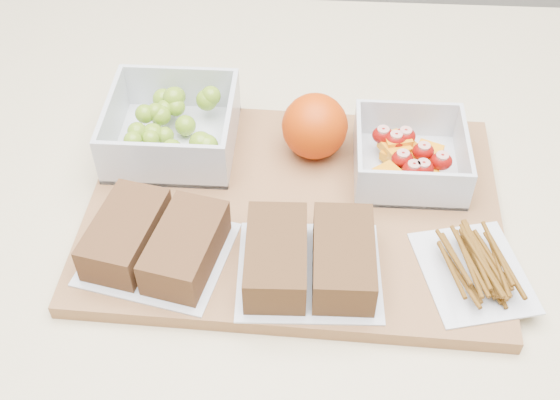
# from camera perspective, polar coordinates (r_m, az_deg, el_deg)

# --- Properties ---
(cutting_board) EXTENTS (0.43, 0.31, 0.02)m
(cutting_board) POSITION_cam_1_polar(r_m,az_deg,el_deg) (0.73, 1.12, -0.73)
(cutting_board) COLOR #93643C
(cutting_board) RESTS_ON counter
(grape_container) EXTENTS (0.14, 0.14, 0.06)m
(grape_container) POSITION_cam_1_polar(r_m,az_deg,el_deg) (0.78, -8.63, 5.98)
(grape_container) COLOR silver
(grape_container) RESTS_ON cutting_board
(fruit_container) EXTENTS (0.12, 0.12, 0.05)m
(fruit_container) POSITION_cam_1_polar(r_m,az_deg,el_deg) (0.75, 10.45, 3.43)
(fruit_container) COLOR silver
(fruit_container) RESTS_ON cutting_board
(orange) EXTENTS (0.07, 0.07, 0.07)m
(orange) POSITION_cam_1_polar(r_m,az_deg,el_deg) (0.75, 2.84, 6.01)
(orange) COLOR #CA3B04
(orange) RESTS_ON cutting_board
(sandwich_bag_left) EXTENTS (0.15, 0.14, 0.04)m
(sandwich_bag_left) POSITION_cam_1_polar(r_m,az_deg,el_deg) (0.67, -10.07, -3.32)
(sandwich_bag_left) COLOR silver
(sandwich_bag_left) RESTS_ON cutting_board
(sandwich_bag_center) EXTENTS (0.14, 0.12, 0.04)m
(sandwich_bag_center) POSITION_cam_1_polar(r_m,az_deg,el_deg) (0.65, 2.43, -4.76)
(sandwich_bag_center) COLOR silver
(sandwich_bag_center) RESTS_ON cutting_board
(pretzel_bag) EXTENTS (0.12, 0.13, 0.03)m
(pretzel_bag) POSITION_cam_1_polar(r_m,az_deg,el_deg) (0.68, 15.60, -5.08)
(pretzel_bag) COLOR silver
(pretzel_bag) RESTS_ON cutting_board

